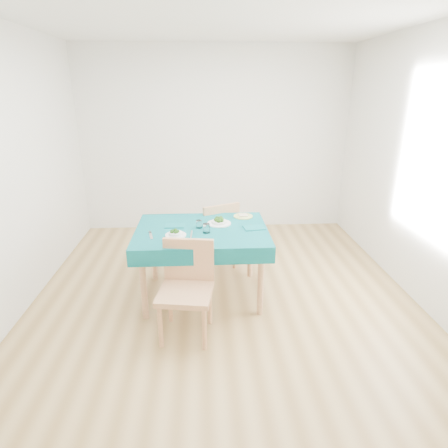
{
  "coord_description": "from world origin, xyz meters",
  "views": [
    {
      "loc": [
        -0.2,
        -3.43,
        2.1
      ],
      "look_at": [
        0.0,
        0.0,
        0.85
      ],
      "focal_mm": 30.0,
      "sensor_mm": 36.0,
      "label": 1
    }
  ],
  "objects": [
    {
      "name": "tumbler_center",
      "position": [
        -0.25,
        0.15,
        0.8
      ],
      "size": [
        0.06,
        0.06,
        0.08
      ],
      "primitive_type": "cylinder",
      "color": "white",
      "rests_on": "table"
    },
    {
      "name": "table",
      "position": [
        -0.22,
        0.12,
        0.38
      ],
      "size": [
        1.33,
        1.01,
        0.76
      ],
      "primitive_type": "cube",
      "color": "#08555A",
      "rests_on": "ground"
    },
    {
      "name": "bread_slice",
      "position": [
        0.24,
        0.47,
        0.78
      ],
      "size": [
        0.1,
        0.1,
        0.01
      ],
      "primitive_type": "cube",
      "rotation": [
        0.0,
        0.0,
        0.08
      ],
      "color": "beige",
      "rests_on": "side_plate"
    },
    {
      "name": "fork_far",
      "position": [
        -0.1,
        0.26,
        0.76
      ],
      "size": [
        0.09,
        0.19,
        0.0
      ],
      "primitive_type": "cube",
      "rotation": [
        0.0,
        0.0,
        -0.36
      ],
      "color": "silver",
      "rests_on": "table"
    },
    {
      "name": "bowl_far",
      "position": [
        -0.04,
        0.26,
        0.8
      ],
      "size": [
        0.25,
        0.25,
        0.08
      ],
      "primitive_type": null,
      "color": "white",
      "rests_on": "table"
    },
    {
      "name": "chair_far",
      "position": [
        -0.08,
        0.82,
        0.57
      ],
      "size": [
        0.62,
        0.65,
        1.14
      ],
      "primitive_type": "cube",
      "rotation": [
        0.0,
        0.0,
        3.58
      ],
      "color": "#B37E54",
      "rests_on": "ground"
    },
    {
      "name": "chair_near",
      "position": [
        -0.37,
        -0.57,
        0.57
      ],
      "size": [
        0.52,
        0.56,
        1.14
      ],
      "primitive_type": "cube",
      "rotation": [
        0.0,
        0.0,
        -0.15
      ],
      "color": "#B37E54",
      "rests_on": "ground"
    },
    {
      "name": "napkin_near",
      "position": [
        -0.5,
        0.21,
        0.76
      ],
      "size": [
        0.2,
        0.14,
        0.01
      ],
      "primitive_type": "cube",
      "rotation": [
        0.0,
        0.0,
        -0.01
      ],
      "color": "#0B5F64",
      "rests_on": "table"
    },
    {
      "name": "tumbler_side",
      "position": [
        -0.17,
        0.02,
        0.8
      ],
      "size": [
        0.07,
        0.07,
        0.09
      ],
      "primitive_type": "cylinder",
      "color": "white",
      "rests_on": "table"
    },
    {
      "name": "knife_far",
      "position": [
        0.29,
        0.11,
        0.76
      ],
      "size": [
        0.03,
        0.19,
        0.0
      ],
      "primitive_type": "cube",
      "rotation": [
        0.0,
        0.0,
        -0.09
      ],
      "color": "silver",
      "rests_on": "table"
    },
    {
      "name": "knife_near",
      "position": [
        -0.32,
        -0.02,
        0.76
      ],
      "size": [
        0.02,
        0.19,
        0.0
      ],
      "primitive_type": "cube",
      "rotation": [
        0.0,
        0.0,
        -0.04
      ],
      "color": "silver",
      "rests_on": "table"
    },
    {
      "name": "side_plate",
      "position": [
        0.24,
        0.47,
        0.76
      ],
      "size": [
        0.21,
        0.21,
        0.01
      ],
      "primitive_type": "cylinder",
      "color": "#B3C861",
      "rests_on": "table"
    },
    {
      "name": "room_shell",
      "position": [
        0.0,
        0.0,
        1.35
      ],
      "size": [
        4.02,
        4.52,
        2.73
      ],
      "color": "olive",
      "rests_on": "ground"
    },
    {
      "name": "bowl_near",
      "position": [
        -0.47,
        -0.05,
        0.79
      ],
      "size": [
        0.2,
        0.2,
        0.06
      ],
      "primitive_type": null,
      "color": "white",
      "rests_on": "table"
    },
    {
      "name": "fork_near",
      "position": [
        -0.71,
        -0.03,
        0.76
      ],
      "size": [
        0.07,
        0.2,
        0.0
      ],
      "primitive_type": "cube",
      "rotation": [
        0.0,
        0.0,
        0.21
      ],
      "color": "silver",
      "rests_on": "table"
    },
    {
      "name": "napkin_far",
      "position": [
        0.31,
        0.1,
        0.76
      ],
      "size": [
        0.23,
        0.17,
        0.01
      ],
      "primitive_type": "cube",
      "rotation": [
        0.0,
        0.0,
        0.15
      ],
      "color": "#0B5F64",
      "rests_on": "table"
    }
  ]
}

